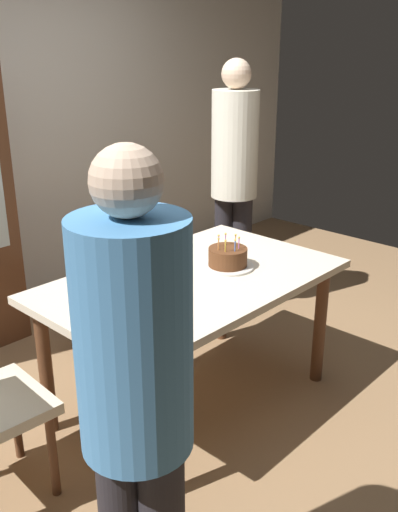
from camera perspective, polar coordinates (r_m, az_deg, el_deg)
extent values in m
plane|color=#93704C|center=(3.28, -0.61, -14.36)|extent=(6.40, 6.40, 0.00)
cube|color=beige|center=(2.93, -0.67, -2.45)|extent=(1.54, 0.94, 0.04)
cylinder|color=#56331E|center=(2.48, -5.32, -17.37)|extent=(0.07, 0.07, 0.72)
cylinder|color=#56331E|center=(3.37, 11.99, -6.74)|extent=(0.07, 0.07, 0.72)
cylinder|color=#56331E|center=(2.99, -15.08, -10.84)|extent=(0.07, 0.07, 0.72)
cylinder|color=#56331E|center=(3.76, 2.31, -3.31)|extent=(0.07, 0.07, 0.72)
cylinder|color=silver|center=(3.04, 2.88, -1.03)|extent=(0.28, 0.28, 0.01)
cylinder|color=#563019|center=(3.02, 2.90, -0.07)|extent=(0.21, 0.21, 0.10)
cylinder|color=#F2994C|center=(3.04, 3.67, 1.52)|extent=(0.01, 0.01, 0.05)
sphere|color=#FFC64C|center=(3.02, 3.68, 2.12)|extent=(0.01, 0.01, 0.01)
cylinder|color=#D872CC|center=(3.05, 2.68, 1.63)|extent=(0.01, 0.01, 0.05)
sphere|color=#FFC64C|center=(3.04, 2.69, 2.22)|extent=(0.01, 0.01, 0.01)
cylinder|color=#D872CC|center=(3.02, 1.97, 1.46)|extent=(0.01, 0.01, 0.05)
sphere|color=#FFC64C|center=(3.01, 1.97, 2.06)|extent=(0.01, 0.01, 0.01)
cylinder|color=#F2994C|center=(2.97, 1.96, 1.12)|extent=(0.01, 0.01, 0.05)
sphere|color=#FFC64C|center=(2.96, 1.97, 1.73)|extent=(0.01, 0.01, 0.01)
cylinder|color=yellow|center=(2.94, 2.65, 0.93)|extent=(0.01, 0.01, 0.05)
sphere|color=#FFC64C|center=(2.93, 2.67, 1.54)|extent=(0.01, 0.01, 0.01)
cylinder|color=#4C7FE5|center=(2.96, 3.62, 0.98)|extent=(0.01, 0.01, 0.05)
sphere|color=#FFC64C|center=(2.94, 3.63, 1.60)|extent=(0.01, 0.01, 0.01)
cylinder|color=#D872CC|center=(2.99, 4.01, 1.24)|extent=(0.01, 0.01, 0.05)
sphere|color=#FFC64C|center=(2.98, 4.02, 1.85)|extent=(0.01, 0.01, 0.01)
cylinder|color=white|center=(2.51, -3.86, -5.98)|extent=(0.22, 0.22, 0.01)
cylinder|color=white|center=(3.01, -4.62, -1.33)|extent=(0.22, 0.22, 0.01)
cube|color=silver|center=(2.41, -6.47, -7.34)|extent=(0.18, 0.03, 0.01)
cube|color=silver|center=(2.92, -7.08, -2.17)|extent=(0.18, 0.04, 0.01)
cube|color=tan|center=(3.63, -8.82, -2.86)|extent=(0.47, 0.47, 0.05)
cylinder|color=#56331E|center=(3.76, -12.30, -6.29)|extent=(0.04, 0.04, 0.42)
cylinder|color=#56331E|center=(3.52, -8.79, -7.96)|extent=(0.04, 0.04, 0.42)
cylinder|color=#56331E|center=(3.95, -8.46, -4.64)|extent=(0.04, 0.04, 0.42)
cylinder|color=#56331E|center=(3.73, -4.91, -6.09)|extent=(0.04, 0.04, 0.42)
cylinder|color=#56331E|center=(3.80, -8.62, 2.22)|extent=(0.04, 0.04, 0.50)
cylinder|color=#56331E|center=(3.55, -4.69, 1.08)|extent=(0.04, 0.04, 0.50)
cube|color=#56331E|center=(3.61, -6.86, 4.98)|extent=(0.07, 0.40, 0.06)
cylinder|color=#56331E|center=(2.69, -14.40, -18.62)|extent=(0.04, 0.04, 0.42)
cylinder|color=#56331E|center=(2.93, -17.85, -15.23)|extent=(0.04, 0.04, 0.42)
cylinder|color=#4C8CC6|center=(1.55, -6.57, -8.19)|extent=(0.32, 0.32, 0.67)
sphere|color=beige|center=(1.39, -7.28, 7.45)|extent=(0.18, 0.18, 0.18)
cylinder|color=#262328|center=(4.18, 2.48, 0.29)|extent=(0.14, 0.14, 0.87)
cylinder|color=#262328|center=(4.16, 4.25, 0.15)|extent=(0.14, 0.14, 0.87)
cylinder|color=silver|center=(3.96, 3.60, 11.05)|extent=(0.32, 0.32, 0.72)
sphere|color=beige|center=(3.91, 3.76, 17.72)|extent=(0.20, 0.20, 0.20)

